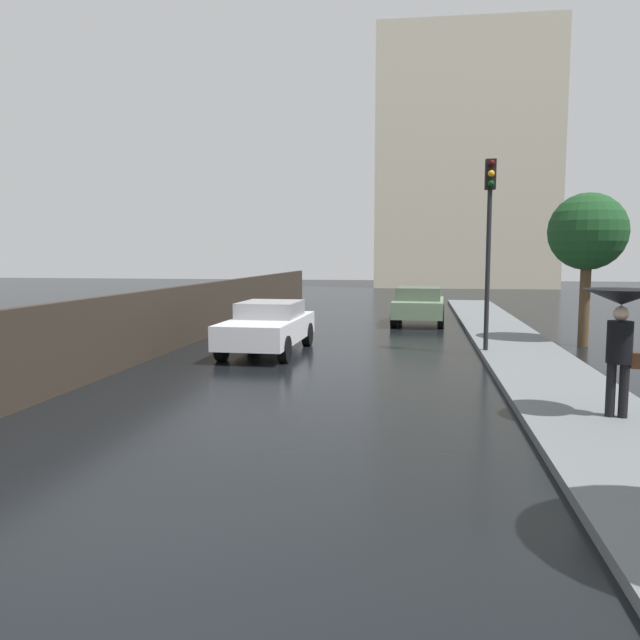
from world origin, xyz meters
name	(u,v)px	position (x,y,z in m)	size (l,w,h in m)	color
ground	(134,559)	(0.00, 0.00, 0.00)	(120.00, 120.00, 0.00)	black
car_white_near_kerb	(268,326)	(-1.57, 11.24, 0.71)	(1.87, 4.38, 1.35)	silver
car_green_mid_road	(419,304)	(2.41, 18.78, 0.75)	(2.02, 3.92, 1.41)	slate
pedestrian_with_umbrella_near	(621,315)	(5.41, 5.08, 1.71)	(1.11, 1.11, 1.96)	black
traffic_light	(489,221)	(4.14, 11.64, 3.48)	(0.26, 0.39, 4.87)	black
street_tree_near	(588,233)	(7.08, 13.81, 3.23)	(2.18, 2.18, 4.36)	#4C3823
distant_tower	(462,165)	(5.85, 49.55, 10.15)	(14.39, 11.13, 20.29)	beige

